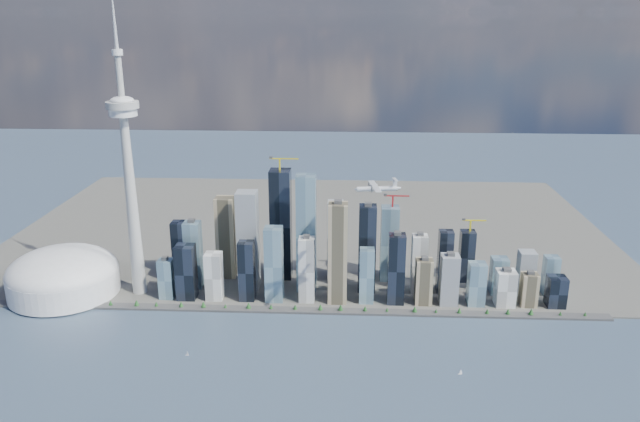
{
  "coord_description": "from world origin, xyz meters",
  "views": [
    {
      "loc": [
        92.79,
        -746.66,
        506.85
      ],
      "look_at": [
        42.9,
        260.0,
        184.9
      ],
      "focal_mm": 35.0,
      "sensor_mm": 36.0,
      "label": 1
    }
  ],
  "objects_px": {
    "airplane": "(377,188)",
    "sailboat_east": "(460,373)",
    "needle_tower": "(129,172)",
    "sailboat_west": "(187,354)",
    "dome_stadium": "(63,275)"
  },
  "relations": [
    {
      "from": "sailboat_west",
      "to": "sailboat_east",
      "type": "height_order",
      "value": "sailboat_east"
    },
    {
      "from": "sailboat_west",
      "to": "sailboat_east",
      "type": "xyz_separation_m",
      "value": [
        413.81,
        -31.98,
        0.17
      ]
    },
    {
      "from": "sailboat_east",
      "to": "needle_tower",
      "type": "bearing_deg",
      "value": 147.04
    },
    {
      "from": "needle_tower",
      "to": "dome_stadium",
      "type": "relative_size",
      "value": 2.75
    },
    {
      "from": "needle_tower",
      "to": "sailboat_west",
      "type": "xyz_separation_m",
      "value": [
        145.49,
        -217.3,
        -233.14
      ]
    },
    {
      "from": "needle_tower",
      "to": "airplane",
      "type": "distance_m",
      "value": 457.33
    },
    {
      "from": "needle_tower",
      "to": "sailboat_west",
      "type": "relative_size",
      "value": 65.52
    },
    {
      "from": "dome_stadium",
      "to": "airplane",
      "type": "xyz_separation_m",
      "value": [
        574.51,
        -131.72,
        212.79
      ]
    },
    {
      "from": "needle_tower",
      "to": "sailboat_east",
      "type": "xyz_separation_m",
      "value": [
        559.29,
        -249.27,
        -232.97
      ]
    },
    {
      "from": "sailboat_west",
      "to": "airplane",
      "type": "bearing_deg",
      "value": 24.65
    },
    {
      "from": "airplane",
      "to": "sailboat_east",
      "type": "distance_m",
      "value": 298.86
    },
    {
      "from": "airplane",
      "to": "needle_tower",
      "type": "bearing_deg",
      "value": 153.4
    },
    {
      "from": "needle_tower",
      "to": "sailboat_west",
      "type": "height_order",
      "value": "needle_tower"
    },
    {
      "from": "sailboat_west",
      "to": "sailboat_east",
      "type": "distance_m",
      "value": 415.04
    },
    {
      "from": "airplane",
      "to": "sailboat_west",
      "type": "xyz_separation_m",
      "value": [
        -289.02,
        -75.58,
        -249.53
      ]
    }
  ]
}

